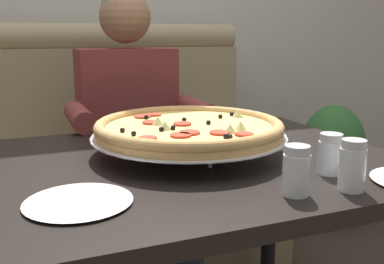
{
  "coord_description": "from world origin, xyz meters",
  "views": [
    {
      "loc": [
        -0.44,
        -1.08,
        1.08
      ],
      "look_at": [
        0.04,
        0.1,
        0.8
      ],
      "focal_mm": 41.17,
      "sensor_mm": 36.0,
      "label": 1
    }
  ],
  "objects_px": {
    "diner_main": "(134,126)",
    "plate_near_left": "(78,199)",
    "shaker_pepper_flakes": "(296,174)",
    "shaker_parmesan": "(330,157)",
    "dining_table": "(192,191)",
    "potted_plant": "(332,160)",
    "shaker_oregano": "(352,169)",
    "pizza": "(189,129)",
    "booth_bench": "(120,179)"
  },
  "relations": [
    {
      "from": "booth_bench",
      "to": "shaker_oregano",
      "type": "xyz_separation_m",
      "value": [
        0.23,
        -1.28,
        0.39
      ]
    },
    {
      "from": "diner_main",
      "to": "plate_near_left",
      "type": "relative_size",
      "value": 5.75
    },
    {
      "from": "pizza",
      "to": "shaker_oregano",
      "type": "xyz_separation_m",
      "value": [
        0.22,
        -0.42,
        -0.02
      ]
    },
    {
      "from": "shaker_oregano",
      "to": "potted_plant",
      "type": "relative_size",
      "value": 0.16
    },
    {
      "from": "diner_main",
      "to": "shaker_oregano",
      "type": "distance_m",
      "value": 1.04
    },
    {
      "from": "dining_table",
      "to": "diner_main",
      "type": "xyz_separation_m",
      "value": [
        0.01,
        0.65,
        0.06
      ]
    },
    {
      "from": "diner_main",
      "to": "shaker_pepper_flakes",
      "type": "xyz_separation_m",
      "value": [
        0.1,
        -0.99,
        0.08
      ]
    },
    {
      "from": "shaker_oregano",
      "to": "shaker_parmesan",
      "type": "bearing_deg",
      "value": 73.22
    },
    {
      "from": "potted_plant",
      "to": "booth_bench",
      "type": "bearing_deg",
      "value": 175.39
    },
    {
      "from": "diner_main",
      "to": "plate_near_left",
      "type": "bearing_deg",
      "value": -111.52
    },
    {
      "from": "shaker_pepper_flakes",
      "to": "plate_near_left",
      "type": "height_order",
      "value": "shaker_pepper_flakes"
    },
    {
      "from": "booth_bench",
      "to": "plate_near_left",
      "type": "xyz_separation_m",
      "value": [
        -0.33,
        -1.13,
        0.36
      ]
    },
    {
      "from": "shaker_oregano",
      "to": "plate_near_left",
      "type": "bearing_deg",
      "value": 165.57
    },
    {
      "from": "diner_main",
      "to": "pizza",
      "type": "distance_m",
      "value": 0.6
    },
    {
      "from": "shaker_pepper_flakes",
      "to": "shaker_parmesan",
      "type": "height_order",
      "value": "shaker_pepper_flakes"
    },
    {
      "from": "potted_plant",
      "to": "shaker_oregano",
      "type": "bearing_deg",
      "value": -128.76
    },
    {
      "from": "pizza",
      "to": "plate_near_left",
      "type": "distance_m",
      "value": 0.45
    },
    {
      "from": "shaker_pepper_flakes",
      "to": "shaker_parmesan",
      "type": "relative_size",
      "value": 1.08
    },
    {
      "from": "shaker_pepper_flakes",
      "to": "potted_plant",
      "type": "distance_m",
      "value": 1.63
    },
    {
      "from": "shaker_oregano",
      "to": "shaker_parmesan",
      "type": "distance_m",
      "value": 0.12
    },
    {
      "from": "plate_near_left",
      "to": "shaker_pepper_flakes",
      "type": "bearing_deg",
      "value": -15.69
    },
    {
      "from": "shaker_pepper_flakes",
      "to": "shaker_parmesan",
      "type": "distance_m",
      "value": 0.19
    },
    {
      "from": "shaker_parmesan",
      "to": "pizza",
      "type": "bearing_deg",
      "value": 129.68
    },
    {
      "from": "dining_table",
      "to": "shaker_pepper_flakes",
      "type": "distance_m",
      "value": 0.38
    },
    {
      "from": "shaker_pepper_flakes",
      "to": "plate_near_left",
      "type": "bearing_deg",
      "value": 164.31
    },
    {
      "from": "booth_bench",
      "to": "diner_main",
      "type": "xyz_separation_m",
      "value": [
        0.01,
        -0.27,
        0.31
      ]
    },
    {
      "from": "potted_plant",
      "to": "dining_table",
      "type": "bearing_deg",
      "value": -145.2
    },
    {
      "from": "shaker_parmesan",
      "to": "potted_plant",
      "type": "relative_size",
      "value": 0.14
    },
    {
      "from": "pizza",
      "to": "shaker_parmesan",
      "type": "bearing_deg",
      "value": -50.32
    },
    {
      "from": "booth_bench",
      "to": "pizza",
      "type": "xyz_separation_m",
      "value": [
        0.02,
        -0.86,
        0.42
      ]
    },
    {
      "from": "dining_table",
      "to": "plate_near_left",
      "type": "height_order",
      "value": "plate_near_left"
    },
    {
      "from": "pizza",
      "to": "potted_plant",
      "type": "distance_m",
      "value": 1.46
    },
    {
      "from": "diner_main",
      "to": "plate_near_left",
      "type": "xyz_separation_m",
      "value": [
        -0.34,
        -0.86,
        0.04
      ]
    },
    {
      "from": "shaker_oregano",
      "to": "shaker_parmesan",
      "type": "relative_size",
      "value": 1.14
    },
    {
      "from": "booth_bench",
      "to": "potted_plant",
      "type": "xyz_separation_m",
      "value": [
        1.18,
        -0.1,
        -0.01
      ]
    },
    {
      "from": "shaker_pepper_flakes",
      "to": "shaker_parmesan",
      "type": "bearing_deg",
      "value": 29.18
    },
    {
      "from": "booth_bench",
      "to": "shaker_oregano",
      "type": "relative_size",
      "value": 12.3
    },
    {
      "from": "diner_main",
      "to": "pizza",
      "type": "relative_size",
      "value": 2.29
    },
    {
      "from": "booth_bench",
      "to": "shaker_pepper_flakes",
      "type": "relative_size",
      "value": 12.98
    },
    {
      "from": "shaker_pepper_flakes",
      "to": "shaker_parmesan",
      "type": "xyz_separation_m",
      "value": [
        0.16,
        0.09,
        -0.0
      ]
    },
    {
      "from": "dining_table",
      "to": "shaker_parmesan",
      "type": "distance_m",
      "value": 0.39
    },
    {
      "from": "dining_table",
      "to": "pizza",
      "type": "bearing_deg",
      "value": 74.81
    },
    {
      "from": "dining_table",
      "to": "potted_plant",
      "type": "height_order",
      "value": "dining_table"
    },
    {
      "from": "diner_main",
      "to": "shaker_parmesan",
      "type": "height_order",
      "value": "diner_main"
    },
    {
      "from": "pizza",
      "to": "shaker_pepper_flakes",
      "type": "distance_m",
      "value": 0.41
    },
    {
      "from": "shaker_parmesan",
      "to": "plate_near_left",
      "type": "relative_size",
      "value": 0.46
    },
    {
      "from": "pizza",
      "to": "potted_plant",
      "type": "xyz_separation_m",
      "value": [
        1.16,
        0.76,
        -0.43
      ]
    },
    {
      "from": "shaker_oregano",
      "to": "plate_near_left",
      "type": "height_order",
      "value": "shaker_oregano"
    },
    {
      "from": "shaker_parmesan",
      "to": "potted_plant",
      "type": "distance_m",
      "value": 1.46
    },
    {
      "from": "diner_main",
      "to": "shaker_oregano",
      "type": "relative_size",
      "value": 11.09
    }
  ]
}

